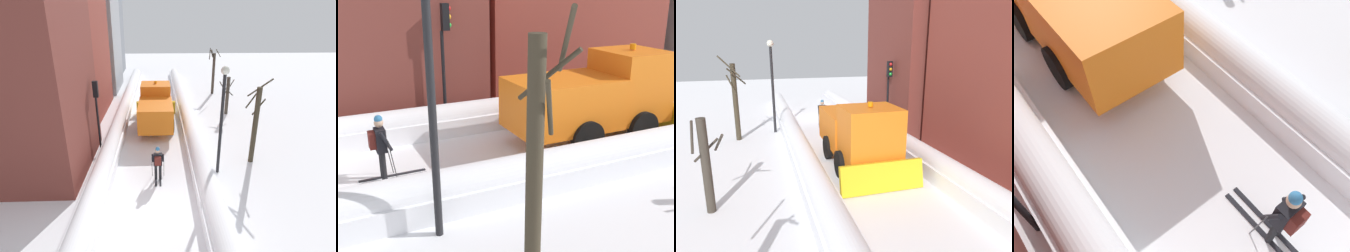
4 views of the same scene
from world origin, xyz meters
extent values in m
plane|color=white|center=(0.00, 10.00, 0.00)|extent=(80.00, 80.00, 0.00)
cube|color=white|center=(-2.51, 10.00, 0.31)|extent=(1.10, 36.00, 0.61)
cylinder|color=white|center=(-2.51, 10.00, 0.61)|extent=(0.90, 34.20, 0.90)
cube|color=white|center=(2.51, 10.00, 0.28)|extent=(1.10, 36.00, 0.57)
cylinder|color=white|center=(2.51, 10.00, 0.57)|extent=(0.90, 34.20, 0.90)
cube|color=brown|center=(-7.80, 4.09, 4.60)|extent=(8.64, 6.36, 9.19)
cube|color=orange|center=(0.12, 8.19, 1.40)|extent=(2.30, 3.40, 1.60)
cube|color=orange|center=(0.12, 10.89, 1.75)|extent=(2.20, 2.00, 2.30)
cube|color=black|center=(0.12, 11.85, 2.26)|extent=(1.85, 0.06, 1.01)
cube|color=yellow|center=(0.12, 12.24, 0.55)|extent=(3.20, 0.46, 1.13)
cylinder|color=orange|center=(0.12, 10.89, 3.02)|extent=(0.20, 0.20, 0.18)
cylinder|color=black|center=(-1.03, 10.59, 0.55)|extent=(0.25, 1.10, 1.10)
cylinder|color=black|center=(1.27, 10.59, 0.55)|extent=(0.25, 1.10, 1.10)
cylinder|color=black|center=(-1.03, 8.39, 0.55)|extent=(0.25, 1.10, 1.10)
cylinder|color=black|center=(1.27, 8.39, 0.55)|extent=(0.25, 1.10, 1.10)
cylinder|color=black|center=(0.14, 2.49, 0.41)|extent=(0.14, 0.14, 0.82)
cylinder|color=black|center=(0.36, 2.49, 0.41)|extent=(0.14, 0.14, 0.82)
cube|color=black|center=(0.25, 2.49, 1.13)|extent=(0.42, 0.26, 0.62)
cube|color=#591E19|center=(0.25, 2.28, 1.16)|extent=(0.32, 0.16, 0.44)
sphere|color=tan|center=(0.25, 2.49, 1.60)|extent=(0.24, 0.24, 0.24)
sphere|color=teal|center=(0.25, 2.49, 1.70)|extent=(0.22, 0.22, 0.22)
cylinder|color=black|center=(-0.01, 2.59, 1.16)|extent=(0.09, 0.33, 0.56)
cylinder|color=black|center=(0.51, 2.59, 1.16)|extent=(0.09, 0.33, 0.56)
cube|color=black|center=(0.14, 2.74, 0.01)|extent=(0.09, 1.80, 0.03)
cube|color=black|center=(0.36, 2.74, 0.01)|extent=(0.09, 1.80, 0.03)
cylinder|color=#262628|center=(-0.05, 2.71, 0.60)|extent=(0.02, 0.19, 1.19)
cylinder|color=#262628|center=(0.55, 2.71, 0.60)|extent=(0.02, 0.19, 1.19)
cylinder|color=black|center=(-3.14, 5.33, 1.74)|extent=(0.12, 0.12, 3.48)
cube|color=black|center=(-3.14, 5.47, 3.93)|extent=(0.28, 0.24, 0.90)
sphere|color=red|center=(-3.14, 5.60, 4.21)|extent=(0.18, 0.18, 0.18)
sphere|color=gold|center=(-3.14, 5.60, 3.93)|extent=(0.18, 0.18, 0.18)
sphere|color=green|center=(-3.14, 5.60, 3.65)|extent=(0.18, 0.18, 0.18)
cylinder|color=black|center=(3.40, 3.05, 2.60)|extent=(0.16, 0.16, 5.19)
sphere|color=silver|center=(3.40, 3.05, 5.37)|extent=(0.40, 0.40, 0.40)
cylinder|color=#3A3224|center=(5.51, 4.08, 2.15)|extent=(0.28, 0.28, 4.31)
cylinder|color=#3A3224|center=(5.33, 4.40, 3.63)|extent=(0.93, 0.63, 0.96)
cylinder|color=#3A3224|center=(5.64, 4.25, 3.19)|extent=(0.54, 0.45, 1.05)
cylinder|color=#3A3224|center=(5.67, 4.47, 4.18)|extent=(1.14, 0.59, 1.12)
cylinder|color=#3C342C|center=(5.99, 12.02, 1.56)|extent=(0.28, 0.28, 3.11)
cylinder|color=#3C342C|center=(5.58, 11.82, 2.23)|extent=(0.50, 1.24, 0.92)
cylinder|color=#3C342C|center=(5.98, 11.76, 2.01)|extent=(0.80, 0.11, 0.76)
cylinder|color=#3C342C|center=(6.27, 12.06, 2.57)|extent=(0.18, 0.87, 0.85)
camera|label=1|loc=(0.30, -9.19, 7.75)|focal=28.93mm
camera|label=2|loc=(10.71, 1.06, 4.96)|focal=44.12mm
camera|label=3|loc=(4.27, 21.49, 5.15)|focal=31.81mm
camera|label=4|loc=(-2.47, 1.76, 6.68)|focal=38.52mm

